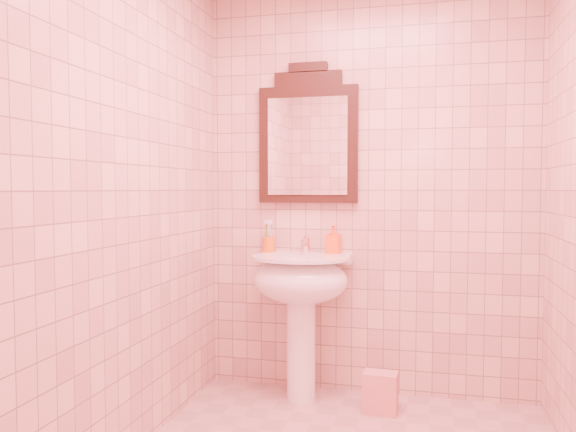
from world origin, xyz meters
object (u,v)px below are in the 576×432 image
(pedestal_sink, at_px, (301,290))
(towel, at_px, (380,393))
(toothbrush_cup, at_px, (269,244))
(mirror, at_px, (308,138))
(soap_dispenser, at_px, (334,239))

(pedestal_sink, bearing_deg, towel, -10.02)
(pedestal_sink, xyz_separation_m, toothbrush_cup, (-0.24, 0.15, 0.25))
(pedestal_sink, relative_size, mirror, 1.00)
(pedestal_sink, bearing_deg, soap_dispenser, 43.96)
(toothbrush_cup, distance_m, towel, 1.10)
(toothbrush_cup, bearing_deg, soap_dispenser, 1.71)
(toothbrush_cup, distance_m, soap_dispenser, 0.41)
(pedestal_sink, bearing_deg, mirror, 90.00)
(mirror, distance_m, towel, 1.56)
(towel, bearing_deg, pedestal_sink, 169.98)
(toothbrush_cup, height_order, soap_dispenser, toothbrush_cup)
(pedestal_sink, bearing_deg, toothbrush_cup, 147.90)
(pedestal_sink, xyz_separation_m, towel, (0.48, -0.08, -0.55))
(mirror, height_order, towel, mirror)
(pedestal_sink, relative_size, soap_dispenser, 4.96)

